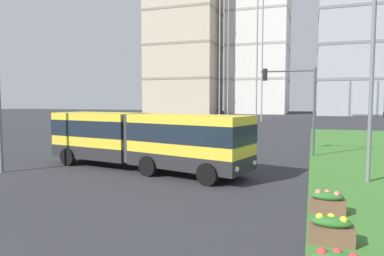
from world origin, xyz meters
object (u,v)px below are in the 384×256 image
at_px(streetlight_median, 372,72).
at_px(flower_planter_2, 331,229).
at_px(apartment_tower_westcentre, 260,33).
at_px(apartment_tower_centre, 349,14).
at_px(articulated_bus, 144,139).
at_px(traffic_light_far_right, 296,96).
at_px(apartment_tower_west, 184,48).
at_px(flower_planter_3, 327,202).
at_px(car_white_van, 140,139).

bearing_deg(streetlight_median, flower_planter_2, -103.71).
distance_m(apartment_tower_westcentre, apartment_tower_centre, 25.31).
relative_size(articulated_bus, traffic_light_far_right, 2.05).
bearing_deg(traffic_light_far_right, articulated_bus, -134.29).
xyz_separation_m(streetlight_median, apartment_tower_west, (-39.01, 80.95, 14.63)).
relative_size(flower_planter_2, flower_planter_3, 1.00).
xyz_separation_m(traffic_light_far_right, apartment_tower_westcentre, (-14.58, 83.71, 20.16)).
distance_m(articulated_bus, apartment_tower_west, 88.01).
distance_m(traffic_light_far_right, apartment_tower_centre, 79.84).
height_order(streetlight_median, apartment_tower_westcentre, apartment_tower_westcentre).
distance_m(flower_planter_3, traffic_light_far_right, 12.95).
height_order(apartment_tower_west, apartment_tower_westcentre, apartment_tower_westcentre).
height_order(car_white_van, traffic_light_far_right, traffic_light_far_right).
bearing_deg(apartment_tower_centre, flower_planter_3, -95.12).
distance_m(flower_planter_3, streetlight_median, 7.19).
bearing_deg(apartment_tower_centre, apartment_tower_westcentre, 162.55).
bearing_deg(apartment_tower_westcentre, streetlight_median, -78.76).
distance_m(articulated_bus, car_white_van, 8.62).
bearing_deg(flower_planter_3, streetlight_median, 70.14).
bearing_deg(car_white_van, articulated_bus, -60.73).
bearing_deg(apartment_tower_westcentre, traffic_light_far_right, -80.12).
bearing_deg(flower_planter_2, traffic_light_far_right, 96.00).
distance_m(flower_planter_3, apartment_tower_west, 95.79).
bearing_deg(apartment_tower_west, streetlight_median, -64.27).
distance_m(articulated_bus, apartment_tower_centre, 88.84).
bearing_deg(articulated_bus, traffic_light_far_right, 45.71).
xyz_separation_m(car_white_van, apartment_tower_west, (-23.96, 73.97, 18.82)).
bearing_deg(flower_planter_3, traffic_light_far_right, 97.22).
distance_m(streetlight_median, apartment_tower_westcentre, 94.54).
xyz_separation_m(flower_planter_2, apartment_tower_westcentre, (-16.15, 98.58, 23.76)).
height_order(traffic_light_far_right, apartment_tower_centre, apartment_tower_centre).
bearing_deg(car_white_van, flower_planter_3, -42.95).
relative_size(flower_planter_2, streetlight_median, 0.12).
bearing_deg(articulated_bus, flower_planter_3, -27.99).
relative_size(car_white_van, streetlight_median, 0.51).
height_order(streetlight_median, apartment_tower_centre, apartment_tower_centre).
height_order(traffic_light_far_right, apartment_tower_west, apartment_tower_west).
distance_m(flower_planter_2, streetlight_median, 9.21).
bearing_deg(flower_planter_3, apartment_tower_west, 113.29).
xyz_separation_m(flower_planter_2, streetlight_median, (1.90, 7.79, 4.52)).
bearing_deg(articulated_bus, apartment_tower_westcentre, 94.50).
xyz_separation_m(car_white_van, apartment_tower_westcentre, (-3.00, 83.81, 23.44)).
height_order(car_white_van, flower_planter_3, car_white_van).
relative_size(flower_planter_2, apartment_tower_westcentre, 0.02).
bearing_deg(traffic_light_far_right, flower_planter_2, -84.00).
relative_size(flower_planter_3, traffic_light_far_right, 0.19).
relative_size(flower_planter_3, apartment_tower_westcentre, 0.02).
height_order(flower_planter_2, apartment_tower_west, apartment_tower_west).
distance_m(articulated_bus, apartment_tower_westcentre, 94.30).
relative_size(articulated_bus, apartment_tower_westcentre, 0.25).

